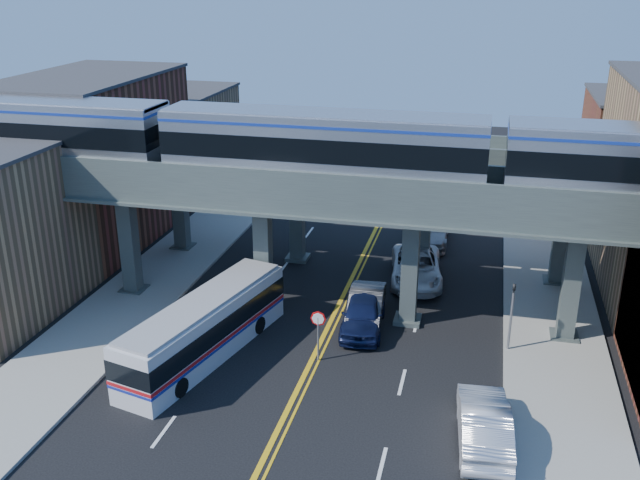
{
  "coord_description": "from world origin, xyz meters",
  "views": [
    {
      "loc": [
        7.43,
        -26.16,
        17.79
      ],
      "look_at": [
        -0.28,
        5.79,
        5.13
      ],
      "focal_mm": 40.0,
      "sensor_mm": 36.0,
      "label": 1
    }
  ],
  "objects_px": {
    "transit_bus": "(205,328)",
    "car_lane_a": "(363,313)",
    "stop_sign": "(318,328)",
    "car_lane_d": "(430,229)",
    "car_parked_curb": "(484,423)",
    "transit_train": "(323,145)",
    "car_lane_b": "(366,306)",
    "car_lane_c": "(416,267)",
    "traffic_signal": "(512,310)"
  },
  "relations": [
    {
      "from": "transit_train",
      "to": "car_lane_c",
      "type": "relative_size",
      "value": 7.95
    },
    {
      "from": "car_lane_a",
      "to": "car_lane_b",
      "type": "distance_m",
      "value": 0.91
    },
    {
      "from": "car_lane_c",
      "to": "car_lane_b",
      "type": "bearing_deg",
      "value": -116.39
    },
    {
      "from": "transit_train",
      "to": "transit_bus",
      "type": "relative_size",
      "value": 4.5
    },
    {
      "from": "car_lane_c",
      "to": "car_lane_d",
      "type": "height_order",
      "value": "car_lane_d"
    },
    {
      "from": "car_lane_b",
      "to": "car_parked_curb",
      "type": "xyz_separation_m",
      "value": [
        6.39,
        -9.23,
        0.06
      ]
    },
    {
      "from": "stop_sign",
      "to": "car_lane_d",
      "type": "xyz_separation_m",
      "value": [
        3.71,
        17.23,
        -0.87
      ]
    },
    {
      "from": "car_lane_d",
      "to": "car_parked_curb",
      "type": "xyz_separation_m",
      "value": [
        4.18,
        -21.89,
        0.02
      ]
    },
    {
      "from": "stop_sign",
      "to": "traffic_signal",
      "type": "distance_m",
      "value": 9.41
    },
    {
      "from": "stop_sign",
      "to": "car_lane_c",
      "type": "bearing_deg",
      "value": 71.33
    },
    {
      "from": "car_lane_d",
      "to": "car_parked_curb",
      "type": "height_order",
      "value": "car_parked_curb"
    },
    {
      "from": "traffic_signal",
      "to": "car_lane_b",
      "type": "distance_m",
      "value": 7.7
    },
    {
      "from": "traffic_signal",
      "to": "car_lane_c",
      "type": "bearing_deg",
      "value": 125.85
    },
    {
      "from": "traffic_signal",
      "to": "car_lane_d",
      "type": "distance_m",
      "value": 15.21
    },
    {
      "from": "traffic_signal",
      "to": "car_lane_b",
      "type": "bearing_deg",
      "value": 168.02
    },
    {
      "from": "car_parked_curb",
      "to": "transit_train",
      "type": "bearing_deg",
      "value": -52.68
    },
    {
      "from": "transit_bus",
      "to": "car_lane_a",
      "type": "relative_size",
      "value": 2.14
    },
    {
      "from": "stop_sign",
      "to": "car_parked_curb",
      "type": "bearing_deg",
      "value": -30.58
    },
    {
      "from": "transit_train",
      "to": "car_lane_b",
      "type": "bearing_deg",
      "value": -9.9
    },
    {
      "from": "car_lane_d",
      "to": "car_parked_curb",
      "type": "distance_m",
      "value": 22.28
    },
    {
      "from": "transit_bus",
      "to": "car_parked_curb",
      "type": "xyz_separation_m",
      "value": [
        13.33,
        -3.88,
        -0.54
      ]
    },
    {
      "from": "traffic_signal",
      "to": "car_parked_curb",
      "type": "xyz_separation_m",
      "value": [
        -1.01,
        -7.66,
        -1.39
      ]
    },
    {
      "from": "car_lane_b",
      "to": "car_parked_curb",
      "type": "relative_size",
      "value": 0.93
    },
    {
      "from": "stop_sign",
      "to": "car_lane_d",
      "type": "bearing_deg",
      "value": 77.85
    },
    {
      "from": "transit_train",
      "to": "car_lane_c",
      "type": "bearing_deg",
      "value": 50.46
    },
    {
      "from": "traffic_signal",
      "to": "car_lane_b",
      "type": "relative_size",
      "value": 0.79
    },
    {
      "from": "transit_train",
      "to": "car_lane_c",
      "type": "xyz_separation_m",
      "value": [
        4.49,
        5.44,
        -8.52
      ]
    },
    {
      "from": "traffic_signal",
      "to": "car_lane_b",
      "type": "height_order",
      "value": "traffic_signal"
    },
    {
      "from": "stop_sign",
      "to": "car_lane_c",
      "type": "height_order",
      "value": "stop_sign"
    },
    {
      "from": "traffic_signal",
      "to": "car_lane_c",
      "type": "distance_m",
      "value": 9.28
    },
    {
      "from": "traffic_signal",
      "to": "car_lane_a",
      "type": "bearing_deg",
      "value": 174.87
    },
    {
      "from": "car_lane_b",
      "to": "car_lane_c",
      "type": "relative_size",
      "value": 0.81
    },
    {
      "from": "car_lane_b",
      "to": "car_lane_a",
      "type": "bearing_deg",
      "value": -94.66
    },
    {
      "from": "car_lane_b",
      "to": "car_lane_c",
      "type": "bearing_deg",
      "value": 66.29
    },
    {
      "from": "car_lane_c",
      "to": "car_lane_d",
      "type": "distance_m",
      "value": 6.79
    },
    {
      "from": "traffic_signal",
      "to": "car_lane_c",
      "type": "relative_size",
      "value": 0.65
    },
    {
      "from": "car_lane_d",
      "to": "transit_train",
      "type": "bearing_deg",
      "value": -112.47
    },
    {
      "from": "car_lane_a",
      "to": "car_parked_curb",
      "type": "height_order",
      "value": "car_parked_curb"
    },
    {
      "from": "transit_bus",
      "to": "car_lane_d",
      "type": "relative_size",
      "value": 1.83
    },
    {
      "from": "transit_bus",
      "to": "car_lane_c",
      "type": "bearing_deg",
      "value": -25.01
    },
    {
      "from": "car_lane_d",
      "to": "car_lane_b",
      "type": "bearing_deg",
      "value": -101.46
    },
    {
      "from": "traffic_signal",
      "to": "car_lane_d",
      "type": "height_order",
      "value": "traffic_signal"
    },
    {
      "from": "transit_train",
      "to": "transit_bus",
      "type": "height_order",
      "value": "transit_train"
    },
    {
      "from": "car_lane_a",
      "to": "car_lane_d",
      "type": "xyz_separation_m",
      "value": [
        2.21,
        13.56,
        -0.0
      ]
    },
    {
      "from": "stop_sign",
      "to": "car_lane_b",
      "type": "bearing_deg",
      "value": 71.83
    },
    {
      "from": "transit_bus",
      "to": "car_lane_a",
      "type": "xyz_separation_m",
      "value": [
        6.94,
        4.44,
        -0.56
      ]
    },
    {
      "from": "transit_bus",
      "to": "car_lane_a",
      "type": "height_order",
      "value": "transit_bus"
    },
    {
      "from": "transit_train",
      "to": "car_lane_c",
      "type": "height_order",
      "value": "transit_train"
    },
    {
      "from": "car_lane_c",
      "to": "car_parked_curb",
      "type": "relative_size",
      "value": 1.15
    },
    {
      "from": "car_lane_b",
      "to": "transit_bus",
      "type": "bearing_deg",
      "value": -147.05
    }
  ]
}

